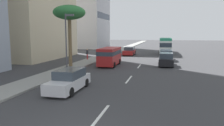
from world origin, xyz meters
The scene contains 14 objects.
ground_plane centered at (31.50, 0.00, 0.00)m, with size 198.00×198.00×0.00m, color #38383A.
sidewalk_right centered at (31.50, 7.64, 0.07)m, with size 162.00×2.66×0.15m, color gray.
lane_stripe_near centered at (4.06, 0.00, 0.01)m, with size 3.20×0.16×0.01m, color silver.
lane_stripe_mid centered at (12.90, 0.00, 0.01)m, with size 3.20×0.16×0.01m, color silver.
lane_stripe_far centered at (20.97, 0.00, 0.01)m, with size 3.20×0.16×0.01m, color silver.
minibus_lead centered at (38.15, -3.22, 1.74)m, with size 6.59×2.34×3.18m.
car_second centered at (27.82, -3.29, 0.77)m, with size 4.76×1.94×1.62m.
car_third centered at (8.17, 3.59, 0.73)m, with size 4.54×1.78×1.53m.
car_fourth centered at (34.62, 3.45, 0.73)m, with size 4.48×1.94×1.53m.
van_fifth centered at (20.55, 3.73, 1.31)m, with size 5.19×2.10×2.28m.
car_sixth centered at (22.16, -3.26, 0.78)m, with size 4.34×1.81×1.66m.
pedestrian_near_lamp centered at (25.02, 8.40, 1.04)m, with size 0.30×0.34×1.62m.
palm_tree centered at (18.17, 8.04, 6.42)m, with size 3.82×3.82×7.26m.
street_lamp centered at (14.35, 6.59, 3.86)m, with size 0.24×0.97×5.90m.
Camera 1 is at (-5.82, -3.01, 4.10)m, focal length 34.49 mm.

